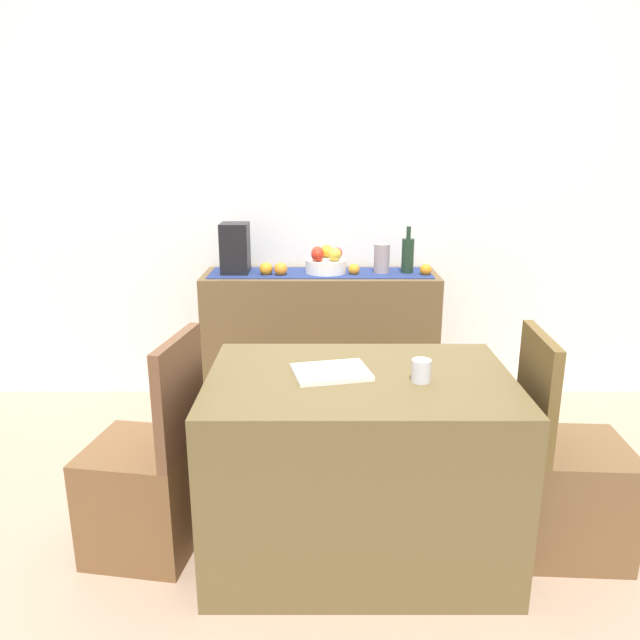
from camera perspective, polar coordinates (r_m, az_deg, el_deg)
The scene contains 22 objects.
ground_plane at distance 3.01m, azimuth -1.25°, elevation -15.49°, with size 6.40×6.40×0.02m, color tan.
room_wall_rear at distance 3.75m, azimuth -1.05°, elevation 12.75°, with size 6.40×0.06×2.70m, color white.
sideboard_console at distance 3.67m, azimuth -0.12°, elevation -2.07°, with size 1.38×0.42×0.85m, color brown.
table_runner at distance 3.56m, azimuth -0.13°, elevation 4.48°, with size 1.30×0.32×0.01m, color navy.
fruit_bowl at distance 3.55m, azimuth 0.40°, elevation 5.14°, with size 0.24×0.24×0.08m, color white.
apple_center at distance 3.49m, azimuth 1.21°, elevation 6.24°, with size 0.08×0.08×0.08m, color gold.
apple_upper at distance 3.56m, azimuth -0.40°, elevation 6.40°, with size 0.07×0.07×0.07m, color #AE3923.
apple_left at distance 3.61m, azimuth 0.46°, elevation 6.55°, with size 0.08×0.08×0.08m, color gold.
apple_right at distance 3.58m, azimuth 1.44°, elevation 6.37°, with size 0.06×0.06×0.06m, color red.
apple_front at distance 3.48m, azimuth -0.40°, elevation 6.18°, with size 0.07×0.07×0.07m, color red.
wine_bottle at distance 3.58m, azimuth 8.14°, elevation 6.11°, with size 0.07×0.07×0.28m.
coffee_maker at distance 3.57m, azimuth -8.22°, elevation 6.71°, with size 0.16×0.18×0.30m, color black.
ceramic_vase at distance 3.56m, azimuth 5.70°, elevation 5.79°, with size 0.09×0.09×0.17m, color gray.
orange_loose_end at distance 3.55m, azimuth 9.81°, elevation 4.72°, with size 0.07×0.07×0.07m, color orange.
orange_loose_near_bowl at distance 3.50m, azimuth -3.91°, elevation 4.82°, with size 0.08×0.08×0.08m, color orange.
orange_loose_far at distance 3.51m, azimuth -5.30°, elevation 4.84°, with size 0.08×0.08×0.08m, color orange.
orange_loose_mid at distance 3.52m, azimuth 3.07°, elevation 4.81°, with size 0.07×0.07×0.07m, color orange.
dining_table at distance 2.43m, azimuth 3.50°, elevation -13.46°, with size 1.15×0.77×0.74m, color brown.
open_book at distance 2.28m, azimuth 0.90°, elevation -4.96°, with size 0.28×0.21×0.02m, color white.
coffee_cup at distance 2.23m, azimuth 9.40°, elevation -4.74°, with size 0.07×0.07×0.08m, color silver.
chair_near_window at distance 2.57m, azimuth -16.23°, elevation -15.04°, with size 0.46×0.46×0.90m.
chair_by_corner at distance 2.67m, azimuth 22.32°, elevation -14.42°, with size 0.42×0.42×0.90m.
Camera 1 is at (0.06, -2.57, 1.57)m, focal length 33.77 mm.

